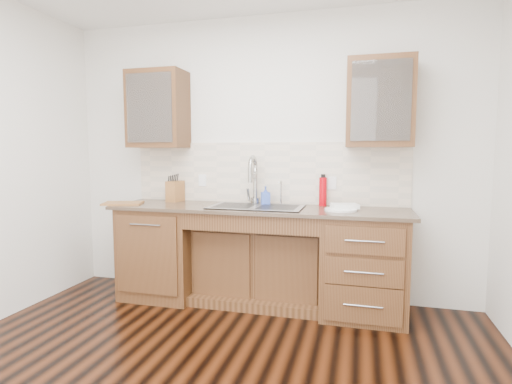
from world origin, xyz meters
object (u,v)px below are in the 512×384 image
(soap_bottle, at_px, (266,196))
(water_bottle, at_px, (323,192))
(cutting_board, at_px, (123,203))
(plate, at_px, (341,210))
(knife_block, at_px, (175,191))

(soap_bottle, bearing_deg, water_bottle, -12.98)
(water_bottle, xyz_separation_m, cutting_board, (-1.87, -0.37, -0.12))
(plate, height_order, knife_block, knife_block)
(soap_bottle, xyz_separation_m, cutting_board, (-1.34, -0.28, -0.08))
(knife_block, bearing_deg, cutting_board, -132.89)
(plate, distance_m, knife_block, 1.68)
(soap_bottle, height_order, plate, soap_bottle)
(knife_block, xyz_separation_m, cutting_board, (-0.39, -0.33, -0.09))
(knife_block, relative_size, cutting_board, 0.58)
(plate, relative_size, knife_block, 1.33)
(soap_bottle, height_order, knife_block, knife_block)
(plate, xyz_separation_m, knife_block, (-1.66, 0.23, 0.10))
(water_bottle, relative_size, cutting_board, 0.73)
(water_bottle, height_order, knife_block, water_bottle)
(water_bottle, xyz_separation_m, knife_block, (-1.48, -0.04, -0.03))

